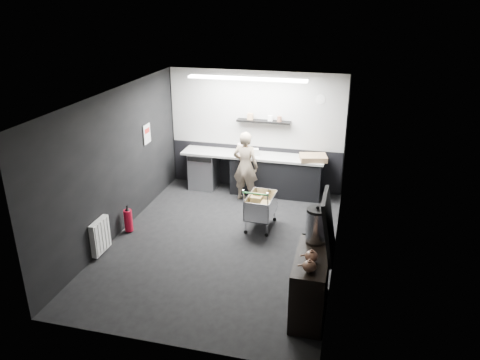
# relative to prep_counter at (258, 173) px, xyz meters

# --- Properties ---
(floor) EXTENTS (5.50, 5.50, 0.00)m
(floor) POSITION_rel_prep_counter_xyz_m (-0.14, -2.42, -0.46)
(floor) COLOR black
(floor) RESTS_ON ground
(ceiling) EXTENTS (5.50, 5.50, 0.00)m
(ceiling) POSITION_rel_prep_counter_xyz_m (-0.14, -2.42, 2.24)
(ceiling) COLOR silver
(ceiling) RESTS_ON wall_back
(wall_back) EXTENTS (5.50, 0.00, 5.50)m
(wall_back) POSITION_rel_prep_counter_xyz_m (-0.14, 0.33, 0.89)
(wall_back) COLOR black
(wall_back) RESTS_ON floor
(wall_front) EXTENTS (5.50, 0.00, 5.50)m
(wall_front) POSITION_rel_prep_counter_xyz_m (-0.14, -5.17, 0.89)
(wall_front) COLOR black
(wall_front) RESTS_ON floor
(wall_left) EXTENTS (0.00, 5.50, 5.50)m
(wall_left) POSITION_rel_prep_counter_xyz_m (-2.14, -2.42, 0.89)
(wall_left) COLOR black
(wall_left) RESTS_ON floor
(wall_right) EXTENTS (0.00, 5.50, 5.50)m
(wall_right) POSITION_rel_prep_counter_xyz_m (1.86, -2.42, 0.89)
(wall_right) COLOR black
(wall_right) RESTS_ON floor
(kitchen_wall_panel) EXTENTS (3.95, 0.02, 1.70)m
(kitchen_wall_panel) POSITION_rel_prep_counter_xyz_m (-0.14, 0.31, 1.39)
(kitchen_wall_panel) COLOR #B1B0AC
(kitchen_wall_panel) RESTS_ON wall_back
(dado_panel) EXTENTS (3.95, 0.02, 1.00)m
(dado_panel) POSITION_rel_prep_counter_xyz_m (-0.14, 0.31, 0.04)
(dado_panel) COLOR black
(dado_panel) RESTS_ON wall_back
(floating_shelf) EXTENTS (1.20, 0.22, 0.04)m
(floating_shelf) POSITION_rel_prep_counter_xyz_m (0.06, 0.20, 1.16)
(floating_shelf) COLOR black
(floating_shelf) RESTS_ON wall_back
(wall_clock) EXTENTS (0.20, 0.03, 0.20)m
(wall_clock) POSITION_rel_prep_counter_xyz_m (1.26, 0.30, 1.69)
(wall_clock) COLOR silver
(wall_clock) RESTS_ON wall_back
(poster) EXTENTS (0.02, 0.30, 0.40)m
(poster) POSITION_rel_prep_counter_xyz_m (-2.12, -1.12, 1.09)
(poster) COLOR silver
(poster) RESTS_ON wall_left
(poster_red_band) EXTENTS (0.02, 0.22, 0.10)m
(poster_red_band) POSITION_rel_prep_counter_xyz_m (-2.11, -1.12, 1.16)
(poster_red_band) COLOR red
(poster_red_band) RESTS_ON poster
(radiator) EXTENTS (0.10, 0.50, 0.60)m
(radiator) POSITION_rel_prep_counter_xyz_m (-2.08, -3.32, -0.11)
(radiator) COLOR silver
(radiator) RESTS_ON wall_left
(ceiling_strip) EXTENTS (2.40, 0.20, 0.04)m
(ceiling_strip) POSITION_rel_prep_counter_xyz_m (-0.14, -0.57, 2.21)
(ceiling_strip) COLOR white
(ceiling_strip) RESTS_ON ceiling
(prep_counter) EXTENTS (3.20, 0.61, 0.90)m
(prep_counter) POSITION_rel_prep_counter_xyz_m (0.00, 0.00, 0.00)
(prep_counter) COLOR black
(prep_counter) RESTS_ON floor
(person) EXTENTS (0.61, 0.44, 1.55)m
(person) POSITION_rel_prep_counter_xyz_m (-0.19, -0.45, 0.32)
(person) COLOR beige
(person) RESTS_ON floor
(shopping_cart) EXTENTS (0.52, 0.84, 0.91)m
(shopping_cart) POSITION_rel_prep_counter_xyz_m (0.41, -1.66, -0.03)
(shopping_cart) COLOR silver
(shopping_cart) RESTS_ON floor
(sideboard) EXTENTS (0.52, 1.21, 1.81)m
(sideboard) POSITION_rel_prep_counter_xyz_m (1.63, -3.97, 0.12)
(sideboard) COLOR black
(sideboard) RESTS_ON floor
(fire_extinguisher) EXTENTS (0.16, 0.16, 0.52)m
(fire_extinguisher) POSITION_rel_prep_counter_xyz_m (-1.99, -2.46, -0.20)
(fire_extinguisher) COLOR #AA0B22
(fire_extinguisher) RESTS_ON floor
(cardboard_box) EXTENTS (0.65, 0.55, 0.11)m
(cardboard_box) POSITION_rel_prep_counter_xyz_m (1.22, -0.05, 0.50)
(cardboard_box) COLOR #A88159
(cardboard_box) RESTS_ON prep_counter
(pink_tub) EXTENTS (0.23, 0.23, 0.23)m
(pink_tub) POSITION_rel_prep_counter_xyz_m (-0.36, 0.00, 0.56)
(pink_tub) COLOR #F5D4D6
(pink_tub) RESTS_ON prep_counter
(white_container) EXTENTS (0.20, 0.17, 0.15)m
(white_container) POSITION_rel_prep_counter_xyz_m (-0.07, -0.05, 0.52)
(white_container) COLOR silver
(white_container) RESTS_ON prep_counter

